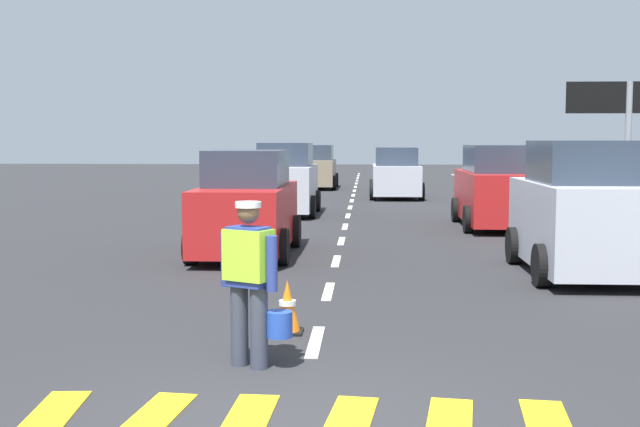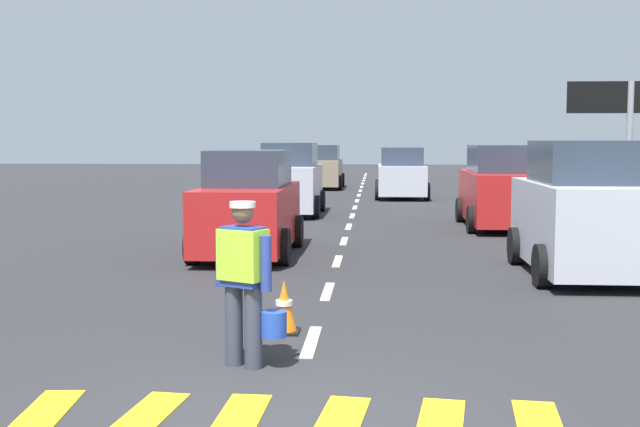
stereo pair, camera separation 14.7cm
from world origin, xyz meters
name	(u,v)px [view 1 (the left image)]	position (x,y,z in m)	size (l,w,h in m)	color
ground_plane	(350,207)	(0.00, 21.00, 0.00)	(96.00, 96.00, 0.00)	#28282B
lane_center_line	(353,198)	(0.00, 25.20, 0.00)	(0.14, 46.40, 0.01)	silver
road_worker	(251,275)	(-0.58, 1.68, 0.93)	(0.75, 0.46, 1.67)	#383D4C
lane_direction_sign	(613,132)	(4.47, 6.84, 2.41)	(1.16, 0.11, 3.20)	gray
traffic_cone_near	(287,307)	(-0.36, 3.11, 0.31)	(0.36, 0.36, 0.63)	black
car_oncoming_third	(317,168)	(-1.81, 31.36, 0.95)	(1.94, 4.21, 2.05)	gray
car_oncoming_second	(286,181)	(-1.92, 18.07, 1.02)	(1.99, 3.88, 2.20)	silver
car_parked_curbside	(581,213)	(4.17, 7.43, 1.05)	(1.98, 3.81, 2.27)	silver
car_oncoming_lead	(247,207)	(-1.80, 9.45, 0.96)	(1.90, 4.06, 2.08)	red
car_outgoing_far	(396,175)	(1.70, 25.30, 0.93)	(2.07, 4.04, 2.00)	silver
car_parked_far	(498,189)	(3.97, 14.80, 1.00)	(2.04, 4.37, 2.15)	red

